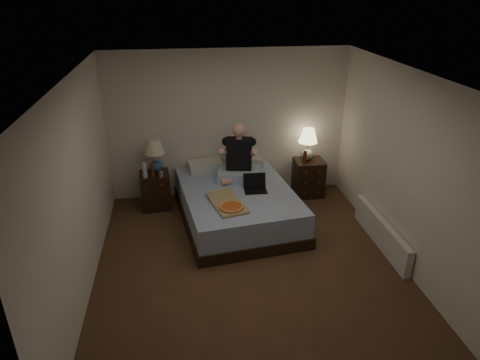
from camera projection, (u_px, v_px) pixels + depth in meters
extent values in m
cube|color=brown|center=(250.00, 266.00, 5.67)|extent=(4.00, 4.50, 0.00)
cube|color=white|center=(252.00, 76.00, 4.62)|extent=(4.00, 4.50, 0.00)
cube|color=silver|center=(228.00, 125.00, 7.16)|extent=(4.00, 0.00, 2.50)
cube|color=silver|center=(302.00, 310.00, 3.13)|extent=(4.00, 0.00, 2.50)
cube|color=silver|center=(78.00, 192.00, 4.88)|extent=(0.00, 4.50, 2.50)
cube|color=silver|center=(406.00, 171.00, 5.41)|extent=(0.00, 4.50, 2.50)
cube|color=#5573AB|center=(237.00, 205.00, 6.67)|extent=(1.88, 2.35, 0.54)
cube|color=black|center=(156.00, 190.00, 7.05)|extent=(0.50, 0.46, 0.61)
cube|color=black|center=(308.00, 178.00, 7.47)|extent=(0.50, 0.46, 0.64)
cylinder|color=silver|center=(145.00, 170.00, 6.73)|extent=(0.07, 0.07, 0.25)
cylinder|color=beige|center=(161.00, 174.00, 6.76)|extent=(0.07, 0.07, 0.10)
cylinder|color=#57270C|center=(153.00, 170.00, 6.76)|extent=(0.06, 0.06, 0.23)
cylinder|color=#5C220D|center=(305.00, 157.00, 7.19)|extent=(0.06, 0.06, 0.23)
cube|color=silver|center=(381.00, 233.00, 6.06)|extent=(0.10, 1.60, 0.40)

